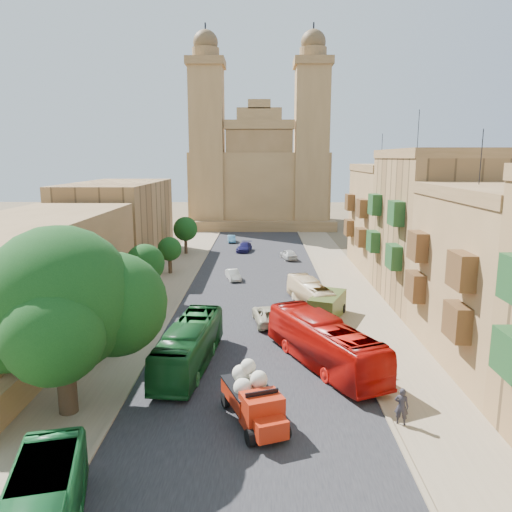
{
  "coord_description": "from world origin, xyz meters",
  "views": [
    {
      "loc": [
        0.58,
        -19.84,
        13.03
      ],
      "look_at": [
        0.0,
        26.0,
        4.0
      ],
      "focal_mm": 35.0,
      "sensor_mm": 36.0,
      "label": 1
    }
  ],
  "objects_px": {
    "olive_pickup": "(327,306)",
    "car_dkblue": "(244,247)",
    "car_blue_a": "(190,323)",
    "street_tree_d": "(185,229)",
    "street_tree_a": "(103,300)",
    "bus_red_east": "(324,343)",
    "bus_green_north": "(189,345)",
    "pedestrian_a": "(402,406)",
    "street_tree_b": "(145,264)",
    "red_truck": "(254,397)",
    "pedestrian_c": "(375,361)",
    "car_white_b": "(289,254)",
    "church": "(259,176)",
    "car_blue_b": "(232,239)",
    "street_tree_c": "(170,249)",
    "bus_cream_east": "(310,293)",
    "ficus_tree": "(62,305)",
    "car_white_a": "(233,275)",
    "car_cream": "(269,315)"
  },
  "relations": [
    {
      "from": "olive_pickup",
      "to": "car_dkblue",
      "type": "height_order",
      "value": "olive_pickup"
    },
    {
      "from": "car_blue_a",
      "to": "street_tree_d",
      "type": "bearing_deg",
      "value": 89.56
    },
    {
      "from": "street_tree_a",
      "to": "olive_pickup",
      "type": "xyz_separation_m",
      "value": [
        16.0,
        8.0,
        -2.79
      ]
    },
    {
      "from": "street_tree_d",
      "to": "bus_red_east",
      "type": "height_order",
      "value": "street_tree_d"
    },
    {
      "from": "bus_green_north",
      "to": "pedestrian_a",
      "type": "relative_size",
      "value": 5.32
    },
    {
      "from": "bus_red_east",
      "to": "car_dkblue",
      "type": "height_order",
      "value": "bus_red_east"
    },
    {
      "from": "street_tree_b",
      "to": "red_truck",
      "type": "height_order",
      "value": "street_tree_b"
    },
    {
      "from": "street_tree_d",
      "to": "pedestrian_c",
      "type": "xyz_separation_m",
      "value": [
        17.5,
        -39.0,
        -2.63
      ]
    },
    {
      "from": "bus_green_north",
      "to": "car_dkblue",
      "type": "xyz_separation_m",
      "value": [
        2.02,
        39.87,
        -0.8
      ]
    },
    {
      "from": "car_white_b",
      "to": "pedestrian_a",
      "type": "xyz_separation_m",
      "value": [
        3.47,
        -41.18,
        0.3
      ]
    },
    {
      "from": "church",
      "to": "car_blue_b",
      "type": "distance_m",
      "value": 23.37
    },
    {
      "from": "car_dkblue",
      "to": "pedestrian_a",
      "type": "xyz_separation_m",
      "value": [
        9.48,
        -46.7,
        0.34
      ]
    },
    {
      "from": "street_tree_c",
      "to": "street_tree_a",
      "type": "bearing_deg",
      "value": -90.0
    },
    {
      "from": "bus_cream_east",
      "to": "car_blue_b",
      "type": "height_order",
      "value": "bus_cream_east"
    },
    {
      "from": "bus_green_north",
      "to": "car_blue_a",
      "type": "height_order",
      "value": "bus_green_north"
    },
    {
      "from": "bus_red_east",
      "to": "pedestrian_a",
      "type": "relative_size",
      "value": 5.76
    },
    {
      "from": "ficus_tree",
      "to": "car_white_b",
      "type": "distance_m",
      "value": 42.68
    },
    {
      "from": "street_tree_c",
      "to": "car_dkblue",
      "type": "bearing_deg",
      "value": 59.64
    },
    {
      "from": "street_tree_a",
      "to": "bus_red_east",
      "type": "relative_size",
      "value": 0.51
    },
    {
      "from": "bus_cream_east",
      "to": "bus_red_east",
      "type": "bearing_deg",
      "value": 75.29
    },
    {
      "from": "street_tree_a",
      "to": "olive_pickup",
      "type": "bearing_deg",
      "value": 26.56
    },
    {
      "from": "red_truck",
      "to": "pedestrian_c",
      "type": "distance_m",
      "value": 9.41
    },
    {
      "from": "street_tree_b",
      "to": "ficus_tree",
      "type": "bearing_deg",
      "value": -88.32
    },
    {
      "from": "bus_cream_east",
      "to": "car_white_b",
      "type": "bearing_deg",
      "value": -100.92
    },
    {
      "from": "bus_green_north",
      "to": "church",
      "type": "bearing_deg",
      "value": 92.66
    },
    {
      "from": "church",
      "to": "street_tree_c",
      "type": "relative_size",
      "value": 8.63
    },
    {
      "from": "red_truck",
      "to": "bus_red_east",
      "type": "height_order",
      "value": "bus_red_east"
    },
    {
      "from": "pedestrian_c",
      "to": "car_blue_b",
      "type": "bearing_deg",
      "value": -171.65
    },
    {
      "from": "car_dkblue",
      "to": "pedestrian_a",
      "type": "bearing_deg",
      "value": -69.73
    },
    {
      "from": "street_tree_b",
      "to": "pedestrian_a",
      "type": "bearing_deg",
      "value": -50.19
    },
    {
      "from": "car_white_a",
      "to": "car_blue_b",
      "type": "relative_size",
      "value": 1.02
    },
    {
      "from": "car_dkblue",
      "to": "street_tree_a",
      "type": "bearing_deg",
      "value": -93.22
    },
    {
      "from": "car_cream",
      "to": "street_tree_b",
      "type": "bearing_deg",
      "value": -34.73
    },
    {
      "from": "street_tree_d",
      "to": "pedestrian_a",
      "type": "relative_size",
      "value": 2.66
    },
    {
      "from": "ficus_tree",
      "to": "street_tree_b",
      "type": "height_order",
      "value": "ficus_tree"
    },
    {
      "from": "car_dkblue",
      "to": "car_white_b",
      "type": "height_order",
      "value": "car_white_b"
    },
    {
      "from": "olive_pickup",
      "to": "car_blue_a",
      "type": "bearing_deg",
      "value": -162.21
    },
    {
      "from": "red_truck",
      "to": "car_cream",
      "type": "height_order",
      "value": "red_truck"
    },
    {
      "from": "street_tree_b",
      "to": "street_tree_c",
      "type": "distance_m",
      "value": 12.03
    },
    {
      "from": "street_tree_a",
      "to": "olive_pickup",
      "type": "distance_m",
      "value": 18.11
    },
    {
      "from": "church",
      "to": "car_dkblue",
      "type": "distance_m",
      "value": 30.32
    },
    {
      "from": "bus_cream_east",
      "to": "car_white_a",
      "type": "bearing_deg",
      "value": -65.56
    },
    {
      "from": "ficus_tree",
      "to": "street_tree_a",
      "type": "bearing_deg",
      "value": 94.2
    },
    {
      "from": "bus_red_east",
      "to": "pedestrian_a",
      "type": "bearing_deg",
      "value": 88.48
    },
    {
      "from": "car_white_b",
      "to": "car_blue_b",
      "type": "xyz_separation_m",
      "value": [
        -8.27,
        13.28,
        -0.11
      ]
    },
    {
      "from": "bus_cream_east",
      "to": "church",
      "type": "bearing_deg",
      "value": -98.16
    },
    {
      "from": "olive_pickup",
      "to": "car_dkblue",
      "type": "distance_m",
      "value": 30.75
    },
    {
      "from": "ficus_tree",
      "to": "pedestrian_a",
      "type": "height_order",
      "value": "ficus_tree"
    },
    {
      "from": "ficus_tree",
      "to": "red_truck",
      "type": "relative_size",
      "value": 1.79
    },
    {
      "from": "car_cream",
      "to": "pedestrian_a",
      "type": "height_order",
      "value": "pedestrian_a"
    }
  ]
}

